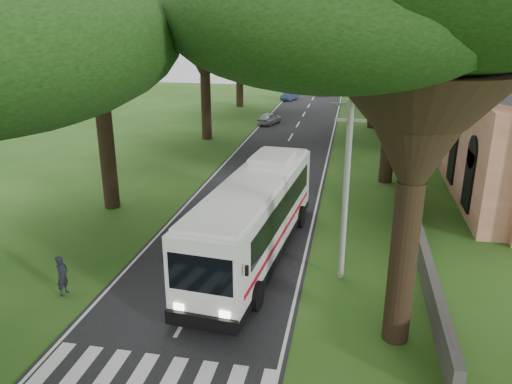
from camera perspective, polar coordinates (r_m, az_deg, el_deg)
ground at (r=17.88m, az=-9.84°, el=-17.06°), size 140.00×140.00×0.00m
road at (r=40.15m, az=2.70°, el=4.07°), size 8.00×120.00×0.04m
property_wall at (r=38.78m, az=15.78°, el=3.71°), size 0.35×50.00×1.20m
pole_near at (r=20.35m, az=10.28°, el=0.82°), size 1.60×0.24×8.00m
pole_mid at (r=39.85m, az=10.98°, el=9.76°), size 1.60×0.24×8.00m
pole_far at (r=59.68m, az=11.22°, el=12.80°), size 1.60×0.24×8.00m
tree_l_midb at (r=45.29m, az=-6.10°, el=20.51°), size 13.87×13.87×14.67m
tree_r_midb at (r=51.40m, az=14.09°, el=20.09°), size 14.36×14.36×14.92m
tree_r_far at (r=69.41m, az=14.31°, el=19.33°), size 13.88×13.88×14.36m
coach_bus at (r=22.65m, az=-0.16°, el=-2.73°), size 3.88×12.97×3.77m
distant_car_a at (r=52.64m, az=1.55°, el=8.43°), size 2.45×3.82×1.21m
distant_car_b at (r=68.89m, az=3.88°, el=10.96°), size 2.20×3.89×1.21m
distant_car_c at (r=74.78m, az=7.76°, el=11.54°), size 2.57×4.88×1.35m
pedestrian at (r=21.51m, az=-21.25°, el=-8.88°), size 0.41×0.62×1.67m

